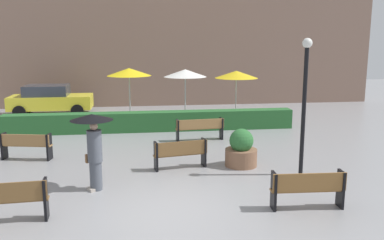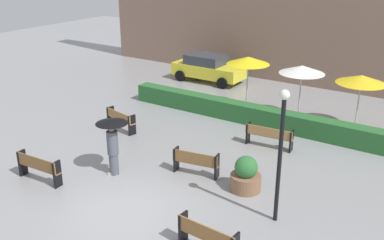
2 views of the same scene
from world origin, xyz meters
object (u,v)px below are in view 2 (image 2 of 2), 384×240
at_px(bench_back_row, 269,135).
at_px(pedestrian_with_umbrella, 112,137).
at_px(bench_mid_center, 196,161).
at_px(bench_near_right, 207,237).
at_px(planter_pot, 246,176).
at_px(patio_umbrella_yellow_far, 361,79).
at_px(patio_umbrella_white, 302,70).
at_px(parked_car, 208,68).
at_px(patio_umbrella_yellow, 248,61).
at_px(lamp_post, 281,144).
at_px(bench_far_left, 120,119).
at_px(bench_near_left, 38,166).

bearing_deg(bench_back_row, pedestrian_with_umbrella, -125.55).
bearing_deg(bench_mid_center, bench_near_right, -53.01).
xyz_separation_m(planter_pot, patio_umbrella_yellow_far, (1.58, 7.22, 1.76)).
bearing_deg(patio_umbrella_yellow_far, patio_umbrella_white, -175.20).
xyz_separation_m(patio_umbrella_yellow_far, parked_car, (-9.33, 3.02, -1.45)).
relative_size(pedestrian_with_umbrella, patio_umbrella_yellow, 0.76).
bearing_deg(lamp_post, bench_back_row, 116.68).
bearing_deg(lamp_post, bench_far_left, 162.27).
bearing_deg(pedestrian_with_umbrella, bench_near_right, -21.52).
height_order(pedestrian_with_umbrella, planter_pot, pedestrian_with_umbrella).
xyz_separation_m(bench_near_left, pedestrian_with_umbrella, (1.71, 1.82, 0.82)).
bearing_deg(parked_car, bench_back_row, -44.07).
bearing_deg(bench_far_left, parked_car, 96.05).
height_order(bench_back_row, bench_mid_center, bench_mid_center).
bearing_deg(bench_far_left, bench_near_left, -80.68).
xyz_separation_m(bench_near_left, lamp_post, (7.55, 2.25, 1.86)).
height_order(bench_near_right, patio_umbrella_yellow_far, patio_umbrella_yellow_far).
relative_size(lamp_post, patio_umbrella_white, 1.54).
bearing_deg(planter_pot, bench_near_left, -151.15).
bearing_deg(bench_back_row, patio_umbrella_yellow, 128.68).
xyz_separation_m(patio_umbrella_yellow, patio_umbrella_yellow_far, (5.09, 0.31, -0.19)).
bearing_deg(patio_umbrella_yellow, bench_near_left, -103.81).
bearing_deg(bench_near_left, bench_near_right, -1.32).
bearing_deg(bench_back_row, patio_umbrella_white, 92.59).
bearing_deg(planter_pot, pedestrian_with_umbrella, -160.87).
distance_m(planter_pot, parked_car, 12.85).
bearing_deg(patio_umbrella_yellow_far, planter_pot, -102.31).
bearing_deg(lamp_post, pedestrian_with_umbrella, -175.81).
distance_m(lamp_post, patio_umbrella_yellow, 9.44).
bearing_deg(bench_near_left, planter_pot, 28.85).
relative_size(bench_near_left, pedestrian_with_umbrella, 0.89).
xyz_separation_m(bench_near_right, patio_umbrella_yellow_far, (0.88, 10.70, 1.74)).
xyz_separation_m(pedestrian_with_umbrella, patio_umbrella_white, (3.40, 8.51, 1.00)).
xyz_separation_m(bench_back_row, patio_umbrella_yellow, (-2.75, 3.43, 1.94)).
distance_m(bench_far_left, planter_pot, 7.02).
relative_size(bench_back_row, parked_car, 0.46).
bearing_deg(bench_near_right, patio_umbrella_yellow_far, 85.28).
xyz_separation_m(bench_back_row, planter_pot, (0.77, -3.48, -0.01)).
height_order(bench_back_row, parked_car, parked_car).
relative_size(planter_pot, parked_car, 0.28).
bearing_deg(lamp_post, bench_near_left, -163.40).
bearing_deg(lamp_post, bench_mid_center, 163.08).
distance_m(bench_near_left, bench_far_left, 4.99).
xyz_separation_m(bench_near_right, parked_car, (-8.45, 13.72, 0.29)).
relative_size(bench_back_row, pedestrian_with_umbrella, 0.95).
distance_m(bench_far_left, parked_car, 8.70).
relative_size(bench_near_left, bench_back_row, 0.93).
height_order(bench_near_right, bench_mid_center, bench_near_right).
distance_m(planter_pot, patio_umbrella_yellow, 8.00).
relative_size(bench_far_left, parked_car, 0.40).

